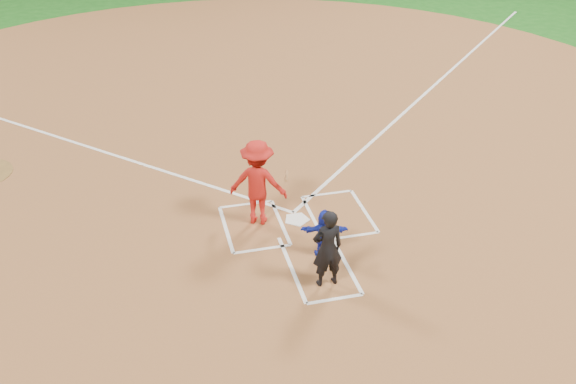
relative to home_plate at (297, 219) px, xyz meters
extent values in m
plane|color=#155114|center=(0.00, 0.00, -0.02)|extent=(120.00, 120.00, 0.00)
cylinder|color=brown|center=(0.00, 6.00, -0.01)|extent=(28.00, 28.00, 0.01)
cylinder|color=white|center=(0.00, 0.00, 0.00)|extent=(0.60, 0.60, 0.02)
imported|color=#1627B8|center=(0.21, -1.39, 0.51)|extent=(1.01, 0.53, 1.04)
imported|color=black|center=(-0.02, -2.30, 0.81)|extent=(0.62, 0.44, 1.63)
cube|color=white|center=(-0.98, 0.92, -0.01)|extent=(1.22, 0.08, 0.01)
cube|color=white|center=(-0.98, -0.92, -0.01)|extent=(1.22, 0.08, 0.01)
cube|color=white|center=(-0.37, 0.00, -0.01)|extent=(0.08, 1.83, 0.01)
cube|color=white|center=(-1.59, 0.00, -0.01)|extent=(0.08, 1.83, 0.01)
cube|color=white|center=(0.98, 0.92, -0.01)|extent=(1.22, 0.08, 0.01)
cube|color=white|center=(0.98, -0.92, -0.01)|extent=(1.22, 0.08, 0.01)
cube|color=white|center=(0.37, 0.00, -0.01)|extent=(0.08, 1.83, 0.01)
cube|color=white|center=(1.59, 0.00, -0.01)|extent=(0.08, 1.83, 0.01)
cube|color=white|center=(-0.55, -1.70, -0.01)|extent=(0.08, 2.20, 0.01)
cube|color=white|center=(0.55, -1.70, -0.01)|extent=(0.08, 2.20, 0.01)
cube|color=white|center=(0.00, -2.80, -0.01)|extent=(1.10, 0.08, 0.01)
cube|color=white|center=(7.07, 7.37, -0.01)|extent=(14.21, 14.21, 0.01)
cube|color=white|center=(-7.07, 7.37, -0.01)|extent=(14.21, 14.21, 0.01)
imported|color=red|center=(-0.83, 0.17, 0.96)|extent=(1.44, 1.15, 1.95)
cylinder|color=#9D6739|center=(-0.23, 0.02, 1.13)|extent=(0.29, 0.83, 0.28)
camera|label=1|loc=(-3.09, -11.57, 7.78)|focal=40.00mm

